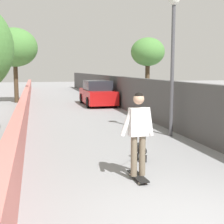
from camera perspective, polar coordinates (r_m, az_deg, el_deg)
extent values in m
plane|color=gray|center=(17.78, -6.23, 0.35)|extent=(80.00, 80.00, 0.00)
cube|color=#CC726B|center=(15.60, -15.27, 0.97)|extent=(48.00, 0.30, 1.01)
cube|color=#4C4C4C|center=(16.34, 4.20, 2.92)|extent=(48.00, 0.30, 1.81)
cylinder|color=#473523|center=(22.54, -16.71, 5.15)|extent=(0.29, 0.29, 2.78)
ellipsoid|color=#4C843D|center=(22.57, -16.94, 10.96)|extent=(3.00, 3.00, 2.56)
cylinder|color=#473523|center=(17.58, 6.29, 4.55)|extent=(0.24, 0.24, 2.62)
ellipsoid|color=#4C843D|center=(17.57, 6.38, 10.60)|extent=(1.81, 1.81, 1.52)
cylinder|color=#4C4C51|center=(10.84, 10.67, 7.02)|extent=(0.12, 0.12, 4.31)
sphere|color=silver|center=(11.06, 10.98, 19.04)|extent=(0.36, 0.36, 0.36)
cube|color=black|center=(6.71, 4.63, -11.29)|extent=(0.81, 0.23, 0.02)
cylinder|color=beige|center=(6.95, 3.24, -10.96)|extent=(0.06, 0.03, 0.06)
cylinder|color=beige|center=(7.00, 4.34, -10.85)|extent=(0.06, 0.03, 0.06)
cylinder|color=beige|center=(6.46, 4.93, -12.47)|extent=(0.06, 0.03, 0.06)
cylinder|color=beige|center=(6.51, 6.11, -12.32)|extent=(0.06, 0.03, 0.06)
cylinder|color=#726651|center=(6.56, 3.93, -7.83)|extent=(0.14, 0.14, 0.83)
cylinder|color=#726651|center=(6.62, 5.40, -7.69)|extent=(0.14, 0.14, 0.83)
cube|color=white|center=(6.44, 4.74, -1.77)|extent=(0.24, 0.39, 0.56)
cylinder|color=white|center=(6.35, 2.71, -1.79)|extent=(0.10, 0.29, 0.58)
cylinder|color=white|center=(6.53, 6.71, -1.71)|extent=(0.10, 0.18, 0.59)
sphere|color=tan|center=(6.38, 4.78, 2.33)|extent=(0.22, 0.22, 0.22)
sphere|color=black|center=(6.37, 4.79, 2.67)|extent=(0.19, 0.19, 0.19)
ellipsoid|color=black|center=(7.93, 5.34, -6.84)|extent=(0.37, 0.24, 0.22)
sphere|color=black|center=(8.13, 4.72, -5.96)|extent=(0.15, 0.15, 0.15)
cone|color=black|center=(8.10, 4.46, -5.43)|extent=(0.05, 0.05, 0.06)
cone|color=black|center=(8.13, 4.99, -5.39)|extent=(0.05, 0.05, 0.06)
cylinder|color=black|center=(8.06, 4.62, -7.90)|extent=(0.04, 0.04, 0.18)
cylinder|color=black|center=(8.10, 5.42, -7.83)|extent=(0.04, 0.04, 0.18)
cylinder|color=black|center=(7.85, 5.22, -8.33)|extent=(0.04, 0.04, 0.18)
cylinder|color=black|center=(7.90, 6.04, -8.25)|extent=(0.04, 0.04, 0.18)
cylinder|color=black|center=(7.70, 5.98, -6.67)|extent=(0.14, 0.04, 0.13)
cylinder|color=black|center=(7.18, 5.07, -4.63)|extent=(1.24, 0.52, 0.66)
cube|color=#B71414|center=(20.13, -2.61, 2.83)|extent=(4.24, 1.70, 0.80)
cube|color=#262B33|center=(20.08, -2.62, 4.77)|extent=(2.20, 1.50, 0.60)
cylinder|color=black|center=(21.30, -5.37, 2.43)|extent=(0.64, 0.22, 0.64)
cylinder|color=black|center=(21.59, -1.22, 2.53)|extent=(0.64, 0.22, 0.64)
cylinder|color=black|center=(18.72, -4.20, 1.72)|extent=(0.64, 0.22, 0.64)
cylinder|color=black|center=(19.04, 0.50, 1.84)|extent=(0.64, 0.22, 0.64)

